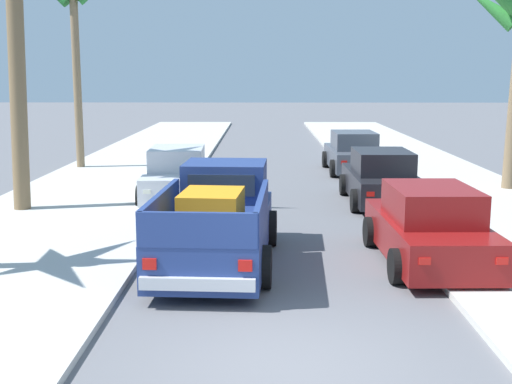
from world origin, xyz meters
The scene contains 10 objects.
ground_plane centered at (0.00, 0.00, 0.00)m, with size 160.00×160.00×0.00m, color slate.
sidewalk_left centered at (-5.42, 12.00, 0.06)m, with size 5.37×60.00×0.12m, color beige.
sidewalk_right centered at (5.42, 12.00, 0.06)m, with size 5.37×60.00×0.12m, color beige.
curb_left centered at (-4.14, 12.00, 0.05)m, with size 0.16×60.00×0.10m, color silver.
curb_right centered at (4.14, 12.00, 0.05)m, with size 0.16×60.00×0.10m, color silver.
pickup_truck centered at (-1.23, 4.74, 0.81)m, with size 2.40×5.30×1.80m.
car_left_near centered at (3.07, 16.98, 0.71)m, with size 2.08×4.28×1.54m.
car_right_near centered at (2.89, 4.66, 0.71)m, with size 2.09×4.29×1.54m.
car_left_mid centered at (3.03, 10.79, 0.71)m, with size 2.03×4.26×1.54m.
car_right_mid centered at (-2.88, 11.36, 0.71)m, with size 2.15×4.32×1.54m.
Camera 1 is at (-0.35, -7.89, 3.65)m, focal length 46.41 mm.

